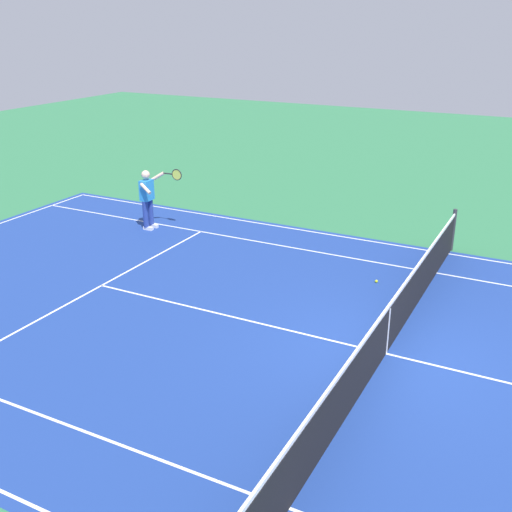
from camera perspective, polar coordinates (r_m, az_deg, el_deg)
ground_plane at (r=11.19m, az=11.90°, el=-8.84°), size 60.00×60.00×0.00m
court_slab at (r=11.19m, az=11.90°, el=-8.83°), size 24.20×11.40×0.00m
court_line_markings at (r=11.19m, az=11.90°, el=-8.82°), size 23.85×11.05×0.01m
tennis_net at (r=10.96m, az=12.09°, el=-6.61°), size 0.10×11.70×1.08m
tennis_player_near at (r=17.23m, az=-9.94°, el=5.47°), size 1.05×0.78×1.70m
tennis_ball at (r=13.97m, az=11.08°, el=-2.31°), size 0.07×0.07×0.07m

